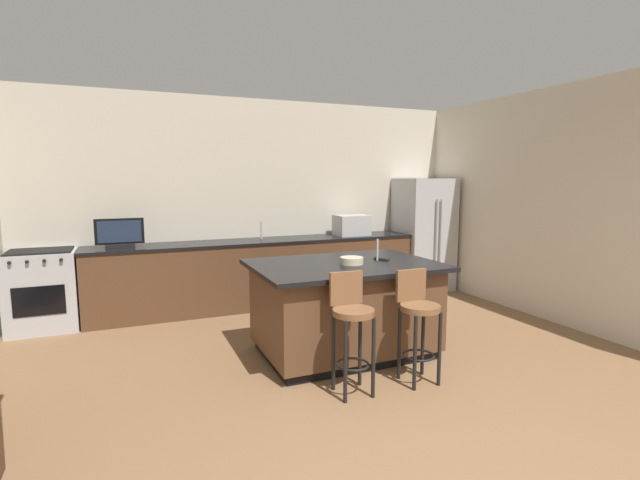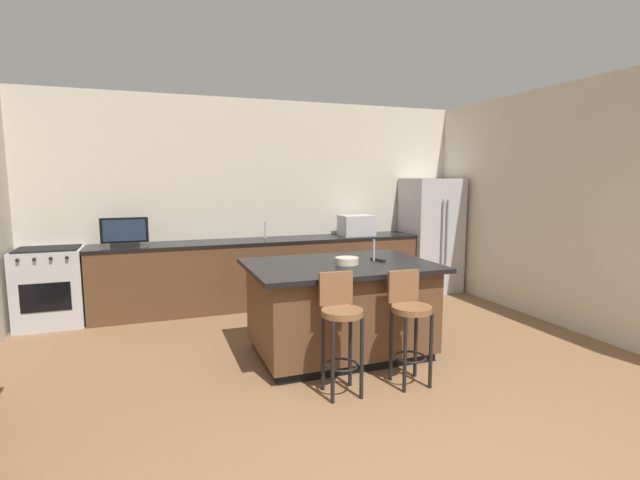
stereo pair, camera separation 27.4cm
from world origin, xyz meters
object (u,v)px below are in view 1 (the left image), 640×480
Objects in this scene: refrigerator at (424,234)px; fruit_bowl at (352,261)px; kitchen_island at (344,307)px; microwave at (352,225)px; bar_stool_right at (418,316)px; tv_remote at (381,259)px; bar_stool_left at (352,322)px; range_oven at (43,290)px; tv_monitor at (120,235)px.

refrigerator is 3.11m from fruit_bowl.
kitchen_island is 7.94× the size of fruit_bowl.
microwave is 2.10× the size of fruit_bowl.
bar_stool_right reaches higher than tv_remote.
refrigerator is 3.66× the size of microwave.
refrigerator is at bearing 48.17° from bar_stool_left.
bar_stool_right is at bearing -0.47° from bar_stool_left.
microwave is (-1.25, 0.04, 0.19)m from refrigerator.
kitchen_island is 0.49m from fruit_bowl.
kitchen_island is 0.63m from tv_remote.
refrigerator is 1.87× the size of range_oven.
bar_stool_left is 0.90m from fruit_bowl.
microwave is at bearing 0.94° from tv_monitor.
refrigerator is 7.69× the size of fruit_bowl.
range_oven is 5.54× the size of tv_remote.
refrigerator is (2.36, 1.99, 0.41)m from kitchen_island.
bar_stool_right is (3.20, -2.87, 0.11)m from range_oven.
kitchen_island is 3.54m from range_oven.
kitchen_island is 10.68× the size of tv_remote.
bar_stool_left is 0.62m from bar_stool_right.
tv_remote reaches higher than kitchen_island.
refrigerator reaches higher than tv_monitor.
tv_monitor is 3.26× the size of tv_remote.
microwave is 0.50× the size of bar_stool_right.
bar_stool_right is at bearing -70.70° from kitchen_island.
range_oven is 1.06m from tv_monitor.
refrigerator is 2.78m from tv_remote.
kitchen_island is at bearing 116.18° from fruit_bowl.
bar_stool_left reaches higher than bar_stool_right.
microwave is 3.02m from bar_stool_right.
refrigerator is at bearing -0.48° from range_oven.
refrigerator is 1.77× the size of bar_stool_left.
tv_monitor reaches higher than fruit_bowl.
tv_remote is at bearing 0.13° from kitchen_island.
fruit_bowl is at bearing -35.61° from range_oven.
microwave is at bearing 177.96° from refrigerator.
bar_stool_right is at bearing -126.21° from refrigerator.
refrigerator is 1.81× the size of bar_stool_right.
fruit_bowl is (-0.25, 0.76, 0.38)m from bar_stool_right.
kitchen_island is 1.03× the size of refrigerator.
tv_monitor is at bearing -179.06° from microwave.
refrigerator is at bearing 40.04° from kitchen_island.
kitchen_island is at bearing -139.96° from refrigerator.
tv_remote is at bearing -134.34° from refrigerator.
refrigerator is at bearing 24.11° from tv_remote.
tv_remote is (0.75, 0.81, 0.34)m from bar_stool_left.
kitchen_island is 1.93× the size of range_oven.
range_oven is at bearing 139.17° from bar_stool_right.
kitchen_island is 1.83× the size of bar_stool_left.
bar_stool_left is 1.03× the size of bar_stool_right.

